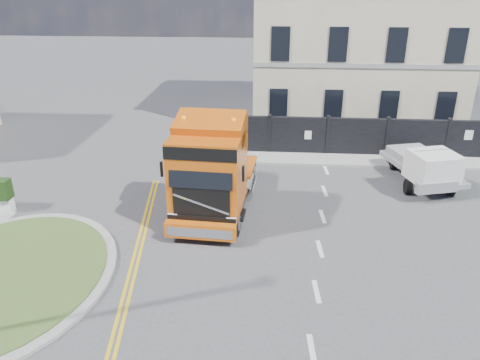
{
  "coord_description": "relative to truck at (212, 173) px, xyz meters",
  "views": [
    {
      "loc": [
        1.28,
        -14.34,
        8.58
      ],
      "look_at": [
        0.07,
        1.19,
        1.8
      ],
      "focal_mm": 35.0,
      "sensor_mm": 36.0,
      "label": 1
    }
  ],
  "objects": [
    {
      "name": "georgian_building",
      "position": [
        7.03,
        14.7,
        3.99
      ],
      "size": [
        12.3,
        10.3,
        12.8
      ],
      "color": "beige",
      "rests_on": "ground"
    },
    {
      "name": "truck",
      "position": [
        0.0,
        0.0,
        0.0
      ],
      "size": [
        2.89,
        6.79,
        3.98
      ],
      "rotation": [
        0.0,
        0.0,
        -0.07
      ],
      "color": "black",
      "rests_on": "ground"
    },
    {
      "name": "traffic_island",
      "position": [
        -5.97,
        -4.8,
        -1.7
      ],
      "size": [
        6.8,
        6.8,
        0.17
      ],
      "color": "gray",
      "rests_on": "ground"
    },
    {
      "name": "pavement_far",
      "position": [
        7.03,
        6.3,
        -1.72
      ],
      "size": [
        20.0,
        1.6,
        0.12
      ],
      "primitive_type": "cube",
      "color": "gray",
      "rests_on": "ground"
    },
    {
      "name": "flatbed_pickup",
      "position": [
        8.97,
        3.14,
        -0.77
      ],
      "size": [
        2.96,
        4.89,
        1.88
      ],
      "rotation": [
        0.0,
        0.0,
        0.28
      ],
      "color": "gray",
      "rests_on": "ground"
    },
    {
      "name": "ground",
      "position": [
        1.03,
        -1.8,
        -1.78
      ],
      "size": [
        120.0,
        120.0,
        0.0
      ],
      "primitive_type": "plane",
      "color": "#424244",
      "rests_on": "ground"
    },
    {
      "name": "hoarding_fence",
      "position": [
        7.58,
        7.2,
        -0.78
      ],
      "size": [
        18.8,
        0.25,
        2.0
      ],
      "color": "black",
      "rests_on": "ground"
    }
  ]
}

